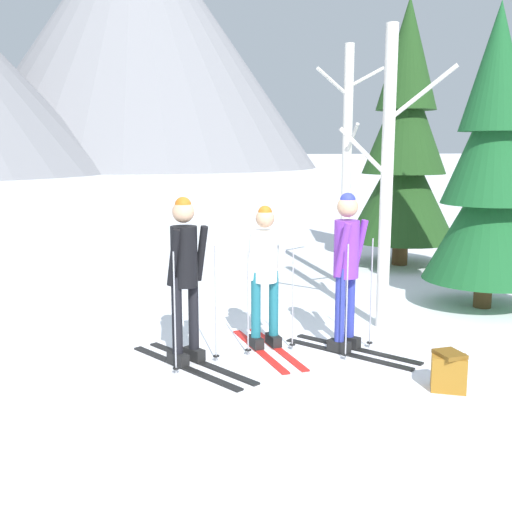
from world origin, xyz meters
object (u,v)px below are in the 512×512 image
object	(u,v)px
pine_tree_mid	(404,146)
skier_in_purple	(347,264)
backpack_on_snow_front	(449,371)
pine_tree_near	(491,173)
skier_in_black	(185,273)
skier_in_white	(265,272)
birch_tree_tall	(347,164)
birch_tree_slender	(387,178)

from	to	relation	value
pine_tree_mid	skier_in_purple	bearing A→B (deg)	-126.68
pine_tree_mid	backpack_on_snow_front	size ratio (longest dim) A/B	12.70
skier_in_purple	pine_tree_near	size ratio (longest dim) A/B	0.43
skier_in_black	pine_tree_mid	world-z (taller)	pine_tree_mid
skier_in_white	birch_tree_tall	size ratio (longest dim) A/B	0.42
pine_tree_mid	skier_in_black	bearing A→B (deg)	-139.82
skier_in_black	pine_tree_mid	size ratio (longest dim) A/B	0.35
pine_tree_near	skier_in_black	bearing A→B (deg)	-167.02
skier_in_purple	pine_tree_near	distance (m)	3.13
skier_in_white	birch_tree_tall	bearing A→B (deg)	50.16
skier_in_white	pine_tree_near	world-z (taller)	pine_tree_near
pine_tree_mid	birch_tree_slender	xyz separation A→B (m)	(-2.43, -3.71, -0.39)
skier_in_white	birch_tree_tall	distance (m)	3.79
skier_in_black	pine_tree_near	size ratio (longest dim) A/B	0.42
skier_in_white	birch_tree_tall	world-z (taller)	birch_tree_tall
skier_in_purple	birch_tree_tall	xyz separation A→B (m)	(1.48, 3.14, 1.03)
birch_tree_tall	backpack_on_snow_front	size ratio (longest dim) A/B	9.86
skier_in_black	skier_in_purple	bearing A→B (deg)	-3.77
pine_tree_mid	birch_tree_slender	size ratio (longest dim) A/B	1.35
birch_tree_tall	backpack_on_snow_front	xyz separation A→B (m)	(-1.03, -4.49, -1.84)
birch_tree_slender	pine_tree_near	bearing A→B (deg)	13.34
skier_in_white	backpack_on_snow_front	size ratio (longest dim) A/B	4.15
skier_in_black	backpack_on_snow_front	bearing A→B (deg)	-33.08
skier_in_white	pine_tree_near	size ratio (longest dim) A/B	0.39
birch_tree_slender	backpack_on_snow_front	size ratio (longest dim) A/B	9.43
pine_tree_mid	birch_tree_slender	world-z (taller)	pine_tree_mid
skier_in_white	backpack_on_snow_front	xyz separation A→B (m)	(1.28, -1.71, -0.71)
skier_in_black	birch_tree_tall	distance (m)	4.58
birch_tree_slender	pine_tree_mid	bearing A→B (deg)	56.76
pine_tree_near	birch_tree_tall	world-z (taller)	pine_tree_near
skier_in_white	pine_tree_mid	xyz separation A→B (m)	(4.14, 4.07, 1.42)
pine_tree_near	birch_tree_slender	size ratio (longest dim) A/B	1.13
skier_in_black	birch_tree_tall	world-z (taller)	birch_tree_tall
skier_in_white	pine_tree_mid	world-z (taller)	pine_tree_mid
skier_in_black	pine_tree_mid	distance (m)	6.81
backpack_on_snow_front	pine_tree_near	bearing A→B (deg)	47.48
skier_in_black	skier_in_white	world-z (taller)	skier_in_black
birch_tree_tall	skier_in_purple	bearing A→B (deg)	-115.19
skier_in_white	birch_tree_slender	bearing A→B (deg)	11.88
pine_tree_near	birch_tree_tall	size ratio (longest dim) A/B	1.08
birch_tree_tall	skier_in_black	bearing A→B (deg)	-137.37
pine_tree_near	pine_tree_mid	xyz separation A→B (m)	(0.55, 3.26, 0.37)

